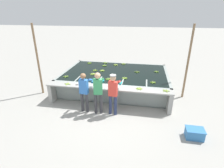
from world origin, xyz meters
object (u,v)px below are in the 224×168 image
at_px(banana_bunch_floating_8, 156,72).
at_px(banana_bunch_floating_9, 102,70).
at_px(banana_bunch_floating_2, 105,63).
at_px(support_post_right, 188,63).
at_px(banana_bunch_floating_1, 66,76).
at_px(banana_bunch_floating_13, 89,63).
at_px(worker_0, 84,89).
at_px(worker_2, 113,91).
at_px(banana_bunch_ledge_0, 139,89).
at_px(support_post_left, 38,61).
at_px(knife_1, 79,85).
at_px(banana_bunch_floating_12, 116,65).
at_px(banana_bunch_floating_6, 153,82).
at_px(banana_bunch_ledge_2, 166,91).
at_px(banana_bunch_floating_10, 125,78).
at_px(crate, 195,133).
at_px(banana_bunch_floating_4, 104,66).
at_px(banana_bunch_ledge_1, 67,84).
at_px(banana_bunch_floating_0, 124,64).
at_px(banana_bunch_floating_3, 93,74).
at_px(worker_1, 98,89).
at_px(banana_bunch_floating_5, 137,72).
at_px(banana_bunch_floating_11, 95,70).
at_px(banana_bunch_floating_7, 108,79).

height_order(banana_bunch_floating_8, banana_bunch_floating_9, same).
relative_size(banana_bunch_floating_2, support_post_right, 0.09).
distance_m(banana_bunch_floating_1, banana_bunch_floating_13, 2.39).
distance_m(worker_0, worker_2, 1.10).
distance_m(banana_bunch_ledge_0, support_post_left, 4.68).
bearing_deg(knife_1, worker_0, -50.47).
bearing_deg(banana_bunch_floating_2, banana_bunch_floating_12, -24.11).
distance_m(banana_bunch_floating_6, banana_bunch_floating_8, 1.48).
height_order(banana_bunch_ledge_2, knife_1, banana_bunch_ledge_2).
bearing_deg(knife_1, banana_bunch_floating_8, 35.28).
relative_size(banana_bunch_floating_10, banana_bunch_floating_12, 1.00).
relative_size(knife_1, crate, 0.62).
bearing_deg(banana_bunch_floating_6, banana_bunch_floating_4, 141.59).
xyz_separation_m(banana_bunch_floating_12, banana_bunch_ledge_1, (-1.49, -3.10, 0.00)).
relative_size(banana_bunch_floating_0, banana_bunch_floating_3, 0.99).
bearing_deg(worker_1, worker_0, 177.80).
relative_size(banana_bunch_floating_5, banana_bunch_floating_9, 1.00).
bearing_deg(banana_bunch_ledge_0, banana_bunch_floating_6, 54.21).
bearing_deg(support_post_left, banana_bunch_floating_13, 57.05).
relative_size(banana_bunch_floating_3, banana_bunch_floating_9, 1.00).
xyz_separation_m(worker_2, banana_bunch_ledge_1, (-2.00, 0.49, -0.08)).
distance_m(banana_bunch_ledge_2, support_post_left, 5.67).
xyz_separation_m(crate, support_post_left, (-6.38, 2.12, 1.44)).
bearing_deg(banana_bunch_floating_3, worker_2, -54.67).
xyz_separation_m(banana_bunch_floating_3, banana_bunch_floating_11, (-0.05, 0.57, 0.00)).
distance_m(banana_bunch_floating_8, banana_bunch_ledge_1, 4.33).
height_order(banana_bunch_floating_0, banana_bunch_floating_9, same).
bearing_deg(banana_bunch_ledge_1, banana_bunch_ledge_2, 0.83).
relative_size(banana_bunch_floating_0, banana_bunch_floating_13, 0.98).
distance_m(banana_bunch_floating_13, banana_bunch_ledge_2, 5.06).
bearing_deg(crate, banana_bunch_ledge_1, 163.42).
distance_m(banana_bunch_floating_12, crate, 5.59).
xyz_separation_m(banana_bunch_floating_0, banana_bunch_floating_4, (-0.99, -0.52, -0.00)).
bearing_deg(knife_1, support_post_right, 18.55).
bearing_deg(worker_2, banana_bunch_floating_7, 108.97).
height_order(worker_2, knife_1, worker_2).
relative_size(worker_2, banana_bunch_floating_7, 5.68).
relative_size(banana_bunch_floating_6, banana_bunch_floating_7, 0.99).
bearing_deg(crate, banana_bunch_floating_11, 140.64).
height_order(banana_bunch_floating_10, banana_bunch_ledge_0, banana_bunch_ledge_0).
xyz_separation_m(worker_1, banana_bunch_floating_6, (2.03, 1.35, -0.11)).
relative_size(banana_bunch_ledge_0, support_post_right, 0.09).
distance_m(banana_bunch_floating_2, banana_bunch_floating_8, 3.05).
distance_m(banana_bunch_floating_5, banana_bunch_floating_12, 1.60).
xyz_separation_m(banana_bunch_floating_7, crate, (3.19, -2.27, -0.71)).
bearing_deg(crate, banana_bunch_floating_0, 120.52).
height_order(banana_bunch_floating_4, support_post_right, support_post_right).
bearing_deg(banana_bunch_ledge_2, banana_bunch_floating_12, 128.74).
bearing_deg(banana_bunch_ledge_1, banana_bunch_floating_6, 13.32).
height_order(banana_bunch_floating_1, support_post_right, support_post_right).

